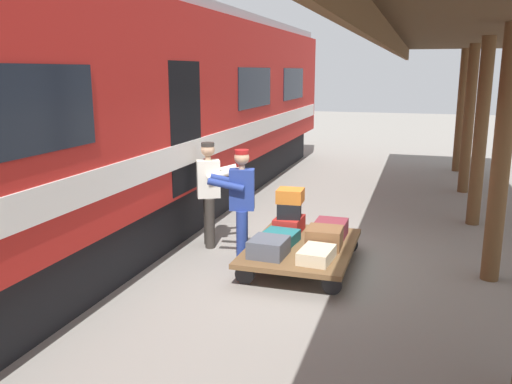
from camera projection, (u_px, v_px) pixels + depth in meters
name	position (u px, v px, depth m)	size (l,w,h in m)	color
ground_plane	(320.00, 261.00, 8.04)	(60.00, 60.00, 0.00)	gray
platform_canopy	(509.00, 34.00, 6.66)	(3.20, 17.86, 3.56)	brown
train_car	(101.00, 118.00, 8.64)	(3.02, 20.45, 4.00)	#B21E19
luggage_cart	(301.00, 248.00, 7.76)	(1.47, 2.13, 0.34)	brown
suitcase_teal_softside	(280.00, 237.00, 7.83)	(0.48, 0.54, 0.16)	#1E666B
suitcase_burgundy_valise	(331.00, 228.00, 8.17)	(0.47, 0.47, 0.24)	maroon
suitcase_slate_roller	(269.00, 247.00, 7.27)	(0.48, 0.51, 0.24)	#4C515B
suitcase_brown_leather	(324.00, 238.00, 7.62)	(0.49, 0.48, 0.29)	brown
suitcase_red_plastic	(289.00, 224.00, 8.36)	(0.40, 0.54, 0.23)	#AD231E
suitcase_cream_canvas	(317.00, 255.00, 7.09)	(0.40, 0.59, 0.17)	beige
suitcase_black_hardshell	(289.00, 210.00, 8.34)	(0.36, 0.40, 0.23)	black
suitcase_orange_carryall	(290.00, 196.00, 8.29)	(0.39, 0.38, 0.21)	#CC6B23
porter_in_overalls	(241.00, 202.00, 7.81)	(0.72, 0.54, 1.70)	navy
porter_by_door	(210.00, 191.00, 8.57)	(0.74, 0.62, 1.70)	#332D28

